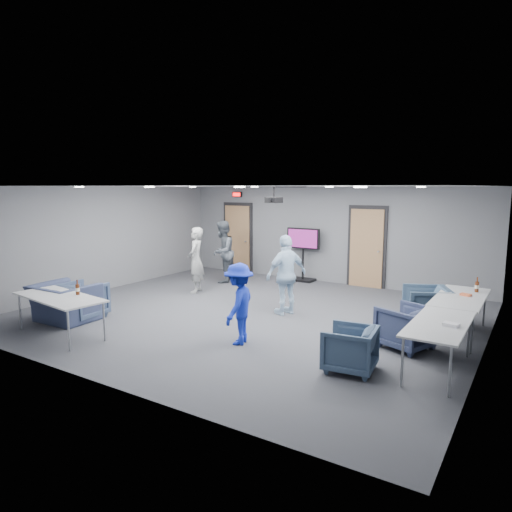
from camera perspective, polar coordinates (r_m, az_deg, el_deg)
The scene contains 29 objects.
floor at distance 9.80m, azimuth -0.88°, elevation -7.27°, with size 9.00×9.00×0.00m, color #36383E.
ceiling at distance 9.43m, azimuth -0.91°, elevation 8.72°, with size 9.00×9.00×0.00m, color silver.
wall_back at distance 13.03m, azimuth 8.77°, elevation 2.66°, with size 9.00×0.02×2.70m, color slate.
wall_front at distance 6.60m, azimuth -20.29°, elevation -3.60°, with size 9.00×0.02×2.70m, color slate.
wall_left at distance 12.54m, azimuth -18.40°, elevation 2.08°, with size 0.02×8.00×2.70m, color slate.
wall_right at distance 8.03m, azimuth 27.10°, elevation -1.90°, with size 0.02×8.00×2.70m, color slate.
door_left at distance 14.47m, azimuth -2.29°, elevation 2.22°, with size 1.06×0.17×2.24m.
door_right at distance 12.59m, azimuth 13.67°, elevation 1.01°, with size 1.06×0.17×2.24m.
exit_sign at distance 14.37m, azimuth -2.37°, elevation 7.69°, with size 0.32×0.08×0.16m.
hvac_diffuser at distance 12.10m, azimuth 4.42°, elevation 8.61°, with size 0.60×0.60×0.03m, color black.
downlights at distance 9.43m, azimuth -0.91°, elevation 8.63°, with size 6.18×3.78×0.02m.
person_a at distance 11.73m, azimuth -7.54°, elevation -0.51°, with size 0.61×0.40×1.67m, color #9DA09D.
person_b at distance 12.91m, azimuth -4.20°, elevation 0.54°, with size 0.85×0.66×1.74m, color #515962.
person_c at distance 9.65m, azimuth 3.82°, elevation -2.35°, with size 1.00×0.41×1.70m, color #BFDDF6.
person_d at distance 7.86m, azimuth -2.17°, elevation -5.99°, with size 0.91×0.52×1.41m, color #1B2FB4.
chair_right_a at distance 9.59m, azimuth 20.53°, elevation -5.83°, with size 0.81×0.84×0.76m, color #3A4E64.
chair_right_b at distance 8.12m, azimuth 18.23°, elevation -8.42°, with size 0.78×0.80×0.73m, color #333B58.
chair_right_c at distance 6.97m, azimuth 11.64°, elevation -11.28°, with size 0.71×0.73×0.67m, color #3B4E66.
chair_front_a at distance 10.05m, azimuth -20.92°, elevation -5.23°, with size 0.80×0.83×0.75m, color #3A4965.
chair_front_b at distance 9.99m, azimuth -22.81°, elevation -5.40°, with size 1.17×1.02×0.76m, color #343D5A.
table_right_a at distance 9.04m, azimuth 24.16°, elevation -4.90°, with size 0.81×1.94×0.73m.
table_right_b at distance 7.22m, azimuth 21.96°, elevation -8.09°, with size 0.76×1.83×0.73m.
table_front_left at distance 9.01m, azimuth -23.38°, elevation -4.89°, with size 2.04×1.05×0.73m.
bottle_front at distance 8.98m, azimuth -21.41°, elevation -3.89°, with size 0.07×0.07×0.28m.
bottle_right at distance 9.52m, azimuth 25.88°, elevation -3.45°, with size 0.07×0.07×0.29m.
snack_box at distance 9.13m, azimuth 24.74°, elevation -4.42°, with size 0.18×0.12×0.04m, color #D35D34.
wrapper at distance 7.10m, azimuth 23.20°, elevation -7.87°, with size 0.21×0.14×0.05m, color silver.
tv_stand at distance 13.11m, azimuth 5.89°, elevation 0.61°, with size 1.00×0.47×1.53m.
projector at distance 10.10m, azimuth 2.22°, elevation 7.04°, with size 0.35×0.33×0.35m.
Camera 1 is at (5.15, -7.89, 2.69)m, focal length 32.00 mm.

